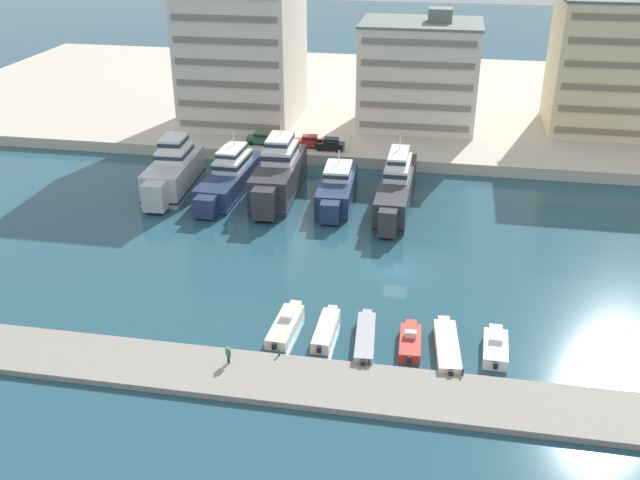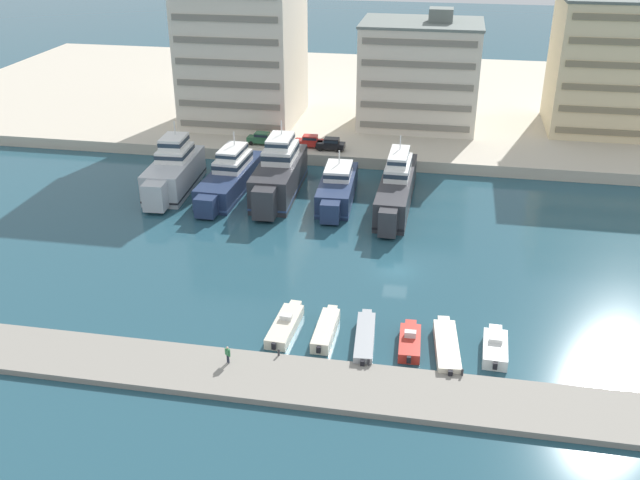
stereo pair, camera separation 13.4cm
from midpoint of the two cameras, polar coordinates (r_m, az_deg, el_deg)
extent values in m
plane|color=#234C5B|center=(74.77, 6.14, -2.46)|extent=(400.00, 400.00, 0.00)
cube|color=beige|center=(134.69, 8.52, 10.92)|extent=(180.00, 70.00, 1.64)
cube|color=gray|center=(57.51, 4.39, -11.90)|extent=(120.00, 6.20, 0.54)
cube|color=silver|center=(95.99, -11.53, 5.12)|extent=(5.48, 13.25, 4.00)
cube|color=silver|center=(89.34, -13.01, 3.43)|extent=(2.76, 2.54, 3.40)
cube|color=black|center=(96.46, -11.46, 4.40)|extent=(5.54, 13.38, 0.24)
cube|color=white|center=(95.94, -11.50, 6.85)|extent=(4.03, 5.66, 1.45)
cube|color=#233342|center=(95.89, -11.51, 6.93)|extent=(4.08, 5.71, 0.52)
cube|color=white|center=(95.47, -11.58, 7.69)|extent=(3.14, 4.41, 1.51)
cube|color=#233342|center=(95.43, -11.59, 7.77)|extent=(3.18, 4.46, 0.54)
cylinder|color=silver|center=(95.71, -11.52, 8.78)|extent=(0.16, 0.16, 1.80)
cube|color=silver|center=(102.48, -10.30, 6.06)|extent=(4.12, 1.12, 0.20)
cube|color=navy|center=(94.66, -7.12, 4.79)|extent=(4.96, 16.28, 2.86)
cube|color=navy|center=(86.81, -9.04, 2.68)|extent=(2.50, 2.28, 2.43)
cube|color=#334C7F|center=(95.00, -7.09, 4.27)|extent=(5.01, 16.45, 0.24)
cube|color=white|center=(94.97, -6.95, 6.27)|extent=(3.67, 6.89, 1.48)
cube|color=#233342|center=(94.92, -6.96, 6.35)|extent=(3.71, 6.96, 0.53)
cube|color=white|center=(94.53, -7.00, 7.02)|extent=(2.86, 5.38, 1.17)
cube|color=#233342|center=(94.50, -7.00, 7.09)|extent=(2.90, 5.43, 0.42)
cylinder|color=silver|center=(94.97, -6.85, 8.06)|extent=(0.16, 0.16, 1.80)
cube|color=navy|center=(102.43, -5.56, 6.17)|extent=(3.77, 1.03, 0.20)
cube|color=#333338|center=(92.79, -3.24, 4.99)|extent=(5.23, 15.22, 4.32)
cube|color=#333338|center=(84.96, -4.42, 2.97)|extent=(2.72, 2.48, 3.67)
cube|color=#334C7F|center=(93.31, -3.21, 4.19)|extent=(5.28, 15.37, 0.24)
cube|color=white|center=(92.78, -3.14, 7.00)|extent=(3.93, 6.44, 1.78)
cube|color=#233342|center=(92.72, -3.14, 7.10)|extent=(3.98, 6.50, 0.64)
cube|color=white|center=(92.29, -3.16, 7.90)|extent=(3.07, 5.02, 1.29)
cube|color=#233342|center=(92.25, -3.16, 7.97)|extent=(3.10, 5.07, 0.46)
cylinder|color=silver|center=(92.70, -3.07, 8.99)|extent=(0.16, 0.16, 1.80)
cube|color=#333338|center=(100.46, -2.29, 6.11)|extent=(4.12, 1.01, 0.20)
cube|color=navy|center=(90.93, 1.44, 4.08)|extent=(4.69, 12.97, 2.88)
cube|color=navy|center=(84.21, 0.87, 2.27)|extent=(2.35, 2.16, 2.45)
cube|color=#334C7F|center=(91.29, 1.43, 3.54)|extent=(4.73, 13.10, 0.24)
cube|color=white|center=(91.05, 1.52, 5.54)|extent=(3.45, 5.51, 1.34)
cube|color=#233342|center=(91.01, 1.52, 5.62)|extent=(3.49, 5.57, 0.48)
cylinder|color=silver|center=(91.26, 1.59, 6.64)|extent=(0.16, 0.16, 1.80)
cube|color=navy|center=(97.51, 1.89, 5.23)|extent=(3.54, 1.06, 0.20)
cube|color=#333338|center=(90.04, 6.17, 3.95)|extent=(3.97, 18.29, 3.62)
cube|color=#333338|center=(80.88, 5.49, 1.40)|extent=(2.08, 1.89, 3.08)
cube|color=black|center=(90.48, 6.13, 3.26)|extent=(4.01, 18.47, 0.24)
cube|color=white|center=(90.38, 6.33, 5.78)|extent=(3.01, 7.70, 1.52)
cube|color=#233342|center=(90.33, 6.33, 5.87)|extent=(3.05, 7.78, 0.55)
cube|color=white|center=(89.90, 6.37, 6.62)|extent=(2.35, 6.01, 1.29)
cube|color=#233342|center=(89.86, 6.38, 6.70)|extent=(2.38, 6.07, 0.46)
cylinder|color=silver|center=(90.49, 6.49, 7.78)|extent=(0.16, 0.16, 1.80)
cube|color=#333338|center=(99.23, 6.68, 5.57)|extent=(3.19, 0.94, 0.20)
cube|color=beige|center=(64.47, -2.78, -6.93)|extent=(2.28, 6.48, 0.94)
cube|color=beige|center=(67.37, -1.94, -5.32)|extent=(1.11, 0.93, 0.80)
cube|color=silver|center=(64.48, -2.68, -6.19)|extent=(1.09, 0.66, 0.45)
cube|color=#283847|center=(64.67, -2.61, -6.01)|extent=(0.97, 0.13, 0.27)
cube|color=black|center=(61.72, -3.66, -8.47)|extent=(0.38, 0.30, 0.60)
cube|color=beige|center=(63.72, 0.51, -7.27)|extent=(1.69, 6.02, 1.07)
cube|color=beige|center=(66.48, 1.04, -5.72)|extent=(0.89, 0.74, 0.91)
cube|color=black|center=(61.06, -0.05, -8.76)|extent=(0.36, 0.29, 0.60)
cube|color=#9EA3A8|center=(62.68, 3.66, -7.94)|extent=(2.11, 7.27, 1.10)
cube|color=#9EA3A8|center=(65.95, 3.83, -6.05)|extent=(0.92, 0.77, 0.93)
cube|color=black|center=(59.52, 3.48, -9.85)|extent=(0.38, 0.31, 0.60)
cube|color=red|center=(62.72, 7.25, -8.20)|extent=(2.01, 4.98, 0.92)
cube|color=red|center=(65.07, 7.32, -6.81)|extent=(1.03, 0.86, 0.78)
cube|color=silver|center=(62.62, 7.30, -7.46)|extent=(1.03, 0.64, 0.54)
cube|color=#283847|center=(62.81, 7.31, -7.26)|extent=(0.91, 0.11, 0.32)
cube|color=black|center=(60.47, 7.18, -9.49)|extent=(0.37, 0.29, 0.60)
cube|color=beige|center=(62.52, 10.16, -8.50)|extent=(2.58, 7.48, 1.01)
cube|color=beige|center=(65.88, 9.91, -6.51)|extent=(1.12, 0.95, 0.86)
cube|color=black|center=(59.32, 10.45, -10.49)|extent=(0.38, 0.31, 0.60)
cube|color=white|center=(63.17, 13.89, -8.49)|extent=(2.22, 4.94, 1.05)
cube|color=white|center=(65.54, 13.89, -7.10)|extent=(1.15, 0.96, 0.90)
cube|color=silver|center=(63.08, 13.96, -7.77)|extent=(1.14, 0.64, 0.37)
cube|color=#283847|center=(63.28, 13.96, -7.59)|extent=(1.02, 0.12, 0.22)
cube|color=black|center=(60.93, 13.90, -9.75)|extent=(0.37, 0.29, 0.60)
cube|color=#2D6642|center=(107.26, -4.68, 8.02)|extent=(4.18, 1.91, 0.80)
cube|color=#2D6642|center=(106.99, -4.62, 8.39)|extent=(2.18, 1.67, 0.68)
cube|color=#1E2833|center=(106.99, -4.62, 8.39)|extent=(2.14, 1.68, 0.37)
cylinder|color=black|center=(107.03, -5.51, 7.72)|extent=(0.65, 0.25, 0.64)
cylinder|color=black|center=(108.56, -5.23, 8.00)|extent=(0.65, 0.25, 0.64)
cylinder|color=black|center=(106.22, -4.12, 7.63)|extent=(0.65, 0.25, 0.64)
cylinder|color=black|center=(107.76, -3.85, 7.91)|extent=(0.65, 0.25, 0.64)
cube|color=red|center=(106.05, -3.02, 7.86)|extent=(4.11, 1.72, 0.80)
cube|color=red|center=(105.78, -2.95, 8.23)|extent=(2.11, 1.57, 0.68)
cube|color=#1E2833|center=(105.78, -2.95, 8.23)|extent=(2.07, 1.58, 0.37)
cylinder|color=black|center=(105.69, -3.83, 7.54)|extent=(0.64, 0.22, 0.64)
cylinder|color=black|center=(107.26, -3.62, 7.83)|extent=(0.64, 0.22, 0.64)
cylinder|color=black|center=(105.10, -2.39, 7.47)|extent=(0.64, 0.22, 0.64)
cylinder|color=black|center=(106.67, -2.19, 7.76)|extent=(0.64, 0.22, 0.64)
cube|color=red|center=(105.58, -0.83, 7.81)|extent=(4.16, 1.85, 0.80)
cube|color=red|center=(105.33, -0.75, 8.19)|extent=(2.15, 1.63, 0.68)
cube|color=#1E2833|center=(105.33, -0.75, 8.19)|extent=(2.11, 1.65, 0.37)
cylinder|color=black|center=(105.13, -1.64, 7.49)|extent=(0.65, 0.24, 0.64)
cylinder|color=black|center=(106.72, -1.48, 7.78)|extent=(0.65, 0.24, 0.64)
cylinder|color=black|center=(104.72, -0.17, 7.42)|extent=(0.65, 0.24, 0.64)
cylinder|color=black|center=(106.31, -0.03, 7.71)|extent=(0.65, 0.24, 0.64)
cube|color=black|center=(104.35, 0.89, 7.58)|extent=(4.12, 1.74, 0.80)
cube|color=black|center=(104.09, 0.98, 7.96)|extent=(2.12, 1.58, 0.68)
cube|color=#1E2833|center=(104.09, 0.98, 7.96)|extent=(2.08, 1.60, 0.37)
cylinder|color=black|center=(103.92, 0.07, 7.27)|extent=(0.64, 0.23, 0.64)
cylinder|color=black|center=(105.50, 0.25, 7.57)|extent=(0.64, 0.23, 0.64)
cylinder|color=black|center=(103.47, 1.55, 7.18)|extent=(0.64, 0.23, 0.64)
cylinder|color=black|center=(105.06, 1.70, 7.47)|extent=(0.64, 0.23, 0.64)
cube|color=silver|center=(117.32, -6.15, 15.59)|extent=(17.28, 17.90, 25.41)
cube|color=gray|center=(111.54, -7.17, 9.09)|extent=(15.90, 0.24, 0.90)
cube|color=gray|center=(110.66, -7.26, 10.66)|extent=(15.90, 0.24, 0.90)
cube|color=gray|center=(109.86, -7.36, 12.25)|extent=(15.90, 0.24, 0.90)
cube|color=gray|center=(109.15, -7.45, 13.87)|extent=(15.90, 0.24, 0.90)
cube|color=gray|center=(108.53, -7.55, 15.51)|extent=(15.90, 0.24, 0.90)
cube|color=gray|center=(108.00, -7.66, 17.16)|extent=(15.90, 0.24, 0.90)
cube|color=silver|center=(115.70, 7.97, 12.89)|extent=(18.11, 12.97, 15.76)
cube|color=gray|center=(110.98, 7.58, 8.97)|extent=(16.66, 0.24, 0.90)
cube|color=gray|center=(110.10, 7.68, 10.53)|extent=(16.66, 0.24, 0.90)
cube|color=gray|center=(109.30, 7.78, 12.12)|extent=(16.66, 0.24, 0.90)
cube|color=gray|center=(108.59, 7.88, 13.74)|extent=(16.66, 0.24, 0.90)
cube|color=gray|center=(107.97, 7.98, 15.37)|extent=(16.66, 0.24, 0.90)
cube|color=slate|center=(114.14, 8.23, 16.84)|extent=(18.47, 13.23, 0.40)
cube|color=slate|center=(113.88, 9.70, 17.33)|extent=(3.60, 3.20, 2.00)
cube|color=beige|center=(120.85, 22.80, 12.70)|extent=(19.46, 14.75, 19.78)
cube|color=#7E7359|center=(115.74, 22.76, 7.91)|extent=(17.91, 0.24, 0.90)
cube|color=#7E7359|center=(114.86, 23.04, 9.46)|extent=(17.91, 0.24, 0.90)
cube|color=#7E7359|center=(114.07, 23.33, 11.04)|extent=(17.91, 0.24, 0.90)
cube|color=#7E7359|center=(113.37, 23.63, 12.64)|extent=(17.91, 0.24, 0.90)
cube|color=#7E7359|center=(112.76, 23.94, 14.25)|extent=(17.91, 0.24, 0.90)
cube|color=#7E7359|center=(112.25, 24.25, 15.88)|extent=(17.91, 0.24, 0.90)
cylinder|color=#282D3D|center=(60.00, -7.26, -9.44)|extent=(0.13, 0.13, 0.78)
cylinder|color=#282D3D|center=(60.10, -7.35, -9.38)|extent=(0.13, 0.13, 0.78)
cube|color=#337F4C|center=(59.65, -7.34, -8.87)|extent=(0.48, 0.41, 0.60)
cylinder|color=#337F4C|center=(59.51, -7.17, -9.01)|extent=(0.09, 0.09, 0.60)
cylinder|color=#337F4C|center=(59.85, -7.50, -8.81)|extent=(0.09, 0.09, 0.60)
sphere|color=beige|center=(59.42, -7.37, -8.55)|extent=(0.22, 0.22, 0.22)
cylinder|color=#2D2D33|center=(60.60, -3.26, -9.03)|extent=(0.18, 0.18, 0.45)
sphere|color=#2D2D33|center=(60.44, -3.27, -8.81)|extent=(0.20, 0.20, 0.20)
cylinder|color=#2D2D33|center=(59.53, 3.97, -9.78)|extent=(0.18, 0.18, 0.45)
sphere|color=#2D2D33|center=(59.37, 3.98, -9.56)|extent=(0.20, 0.20, 0.20)
cylinder|color=#2D2D33|center=(59.42, 11.38, -10.39)|extent=(0.18, 0.18, 0.45)
sphere|color=#2D2D33|center=(59.26, 11.40, -10.17)|extent=(0.20, 0.20, 0.20)
camera|label=1|loc=(0.07, -89.95, 0.03)|focal=40.00mm
camera|label=2|loc=(0.07, 90.05, -0.03)|focal=40.00mm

